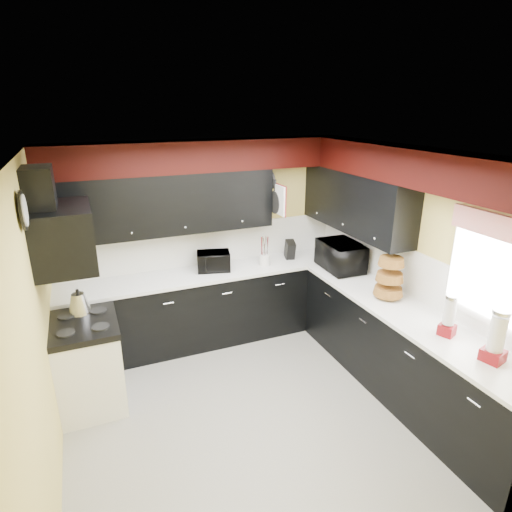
{
  "coord_description": "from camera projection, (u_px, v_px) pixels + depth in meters",
  "views": [
    {
      "loc": [
        -1.36,
        -3.24,
        2.89
      ],
      "look_at": [
        0.35,
        0.89,
        1.29
      ],
      "focal_mm": 30.0,
      "sensor_mm": 36.0,
      "label": 1
    }
  ],
  "objects": [
    {
      "name": "hood_duct",
      "position": [
        39.0,
        191.0,
        3.59
      ],
      "size": [
        0.24,
        0.4,
        0.4
      ],
      "primitive_type": "cube",
      "color": "black",
      "rests_on": "wall_left"
    },
    {
      "name": "pan_top",
      "position": [
        271.0,
        180.0,
        5.25
      ],
      "size": [
        0.03,
        0.22,
        0.4
      ],
      "primitive_type": null,
      "color": "black",
      "rests_on": "upper_back"
    },
    {
      "name": "splash_right",
      "position": [
        413.0,
        274.0,
        4.53
      ],
      "size": [
        0.02,
        3.6,
        0.5
      ],
      "primitive_type": "cube",
      "color": "white",
      "rests_on": "counter_right"
    },
    {
      "name": "wall_right",
      "position": [
        415.0,
        268.0,
        4.51
      ],
      "size": [
        0.06,
        3.6,
        2.5
      ],
      "primitive_type": "cube",
      "color": "#E0C666",
      "rests_on": "ground"
    },
    {
      "name": "stove",
      "position": [
        90.0,
        366.0,
        4.25
      ],
      "size": [
        0.6,
        0.75,
        0.86
      ],
      "primitive_type": "cube",
      "color": "white",
      "rests_on": "ground"
    },
    {
      "name": "utensil_crock",
      "position": [
        265.0,
        260.0,
        5.45
      ],
      "size": [
        0.16,
        0.16,
        0.15
      ],
      "primitive_type": "cylinder",
      "rotation": [
        0.0,
        0.0,
        0.14
      ],
      "color": "silver",
      "rests_on": "counter_back"
    },
    {
      "name": "baskets",
      "position": [
        390.0,
        277.0,
        4.47
      ],
      "size": [
        0.27,
        0.27,
        0.5
      ],
      "primitive_type": null,
      "color": "brown",
      "rests_on": "upper_right"
    },
    {
      "name": "upper_back",
      "position": [
        163.0,
        204.0,
        4.91
      ],
      "size": [
        2.6,
        0.35,
        0.7
      ],
      "primitive_type": "cube",
      "color": "black",
      "rests_on": "wall_back"
    },
    {
      "name": "soffit_back",
      "position": [
        203.0,
        156.0,
        4.91
      ],
      "size": [
        3.6,
        0.36,
        0.35
      ],
      "primitive_type": "cube",
      "color": "black",
      "rests_on": "wall_back"
    },
    {
      "name": "window",
      "position": [
        493.0,
        271.0,
        3.62
      ],
      "size": [
        0.03,
        0.86,
        0.96
      ],
      "primitive_type": null,
      "color": "white",
      "rests_on": "wall_right"
    },
    {
      "name": "deco_plate",
      "position": [
        454.0,
        179.0,
        3.86
      ],
      "size": [
        0.03,
        0.24,
        0.24
      ],
      "primitive_type": null,
      "color": "white",
      "rests_on": "wall_right"
    },
    {
      "name": "ceiling",
      "position": [
        258.0,
        155.0,
        3.44
      ],
      "size": [
        3.6,
        3.6,
        0.06
      ],
      "primitive_type": "cube",
      "color": "white",
      "rests_on": "wall_back"
    },
    {
      "name": "hood",
      "position": [
        64.0,
        237.0,
        3.78
      ],
      "size": [
        0.5,
        0.78,
        0.55
      ],
      "primitive_type": "cube",
      "color": "black",
      "rests_on": "wall_left"
    },
    {
      "name": "upper_right",
      "position": [
        355.0,
        201.0,
        5.04
      ],
      "size": [
        0.35,
        1.8,
        0.7
      ],
      "primitive_type": "cube",
      "color": "black",
      "rests_on": "wall_right"
    },
    {
      "name": "counter_right",
      "position": [
        408.0,
        313.0,
        4.25
      ],
      "size": [
        0.64,
        3.02,
        0.04
      ],
      "primitive_type": "cube",
      "color": "white",
      "rests_on": "cab_right"
    },
    {
      "name": "ground",
      "position": [
        258.0,
        409.0,
        4.28
      ],
      "size": [
        3.6,
        3.6,
        0.0
      ],
      "primitive_type": "plane",
      "color": "gray",
      "rests_on": "ground"
    },
    {
      "name": "dispenser_b",
      "position": [
        497.0,
        337.0,
        3.36
      ],
      "size": [
        0.2,
        0.2,
        0.44
      ],
      "primitive_type": null,
      "rotation": [
        0.0,
        0.0,
        0.25
      ],
      "color": "#59000A",
      "rests_on": "counter_right"
    },
    {
      "name": "cooktop",
      "position": [
        83.0,
        325.0,
        4.09
      ],
      "size": [
        0.62,
        0.77,
        0.06
      ],
      "primitive_type": "cube",
      "color": "black",
      "rests_on": "stove"
    },
    {
      "name": "pan_mid",
      "position": [
        275.0,
        202.0,
        5.22
      ],
      "size": [
        0.03,
        0.28,
        0.46
      ],
      "primitive_type": null,
      "color": "black",
      "rests_on": "upper_back"
    },
    {
      "name": "wall_back",
      "position": [
        203.0,
        240.0,
        5.43
      ],
      "size": [
        3.6,
        0.06,
        2.5
      ],
      "primitive_type": "cube",
      "color": "#E0C666",
      "rests_on": "ground"
    },
    {
      "name": "cab_right",
      "position": [
        403.0,
        354.0,
        4.41
      ],
      "size": [
        0.6,
        3.0,
        0.9
      ],
      "primitive_type": "cube",
      "color": "black",
      "rests_on": "ground"
    },
    {
      "name": "valance",
      "position": [
        497.0,
        226.0,
        3.46
      ],
      "size": [
        0.04,
        0.88,
        0.2
      ],
      "primitive_type": "cube",
      "color": "red",
      "rests_on": "wall_right"
    },
    {
      "name": "soffit_right",
      "position": [
        428.0,
        169.0,
        3.92
      ],
      "size": [
        0.36,
        3.24,
        0.35
      ],
      "primitive_type": "cube",
      "color": "black",
      "rests_on": "wall_right"
    },
    {
      "name": "microwave",
      "position": [
        341.0,
        256.0,
        5.28
      ],
      "size": [
        0.45,
        0.64,
        0.34
      ],
      "primitive_type": "imported",
      "rotation": [
        0.0,
        0.0,
        1.52
      ],
      "color": "black",
      "rests_on": "counter_right"
    },
    {
      "name": "cut_board",
      "position": [
        280.0,
        200.0,
        5.1
      ],
      "size": [
        0.03,
        0.26,
        0.35
      ],
      "primitive_type": "cube",
      "color": "white",
      "rests_on": "upper_back"
    },
    {
      "name": "toaster_oven",
      "position": [
        214.0,
        261.0,
        5.27
      ],
      "size": [
        0.47,
        0.42,
        0.23
      ],
      "primitive_type": "imported",
      "rotation": [
        0.0,
        0.0,
        -0.25
      ],
      "color": "black",
      "rests_on": "counter_back"
    },
    {
      "name": "kettle",
      "position": [
        79.0,
        303.0,
        4.24
      ],
      "size": [
        0.24,
        0.24,
        0.2
      ],
      "primitive_type": null,
      "rotation": [
        0.0,
        0.0,
        -0.08
      ],
      "color": "#AAA9AD",
      "rests_on": "cooktop"
    },
    {
      "name": "cab_back",
      "position": [
        212.0,
        307.0,
        5.43
      ],
      "size": [
        3.6,
        0.6,
        0.9
      ],
      "primitive_type": "cube",
      "color": "black",
      "rests_on": "ground"
    },
    {
      "name": "pan_low",
      "position": [
        266.0,
        201.0,
        5.46
      ],
      "size": [
        0.03,
        0.24,
        0.42
      ],
      "primitive_type": null,
      "color": "black",
      "rests_on": "upper_back"
    },
    {
      "name": "wall_left",
      "position": [
        37.0,
        335.0,
        3.21
      ],
      "size": [
        0.06,
        3.6,
        2.5
      ],
      "primitive_type": "cube",
      "color": "#E0C666",
      "rests_on": "ground"
    },
    {
      "name": "clock",
      "position": [
        23.0,
        210.0,
        3.14
      ],
      "size": [
        0.03,
        0.3,
        0.3
      ],
      "primitive_type": null,
      "color": "black",
      "rests_on": "wall_left"
    },
    {
      "name": "counter_back",
      "position": [
        211.0,
        273.0,
        5.28
      ],
      "size": [
        3.62,
        0.64,
        0.04
      ],
      "primitive_type": "cube",
      "color": "white",
      "rests_on": "cab_back"
    },
    {
      "name": "dispenser_a",
      "position": [
        449.0,
        317.0,
        3.76
      ],
      "size": [
        0.17,
        0.17,
        0.35
      ],
      "primitive_type": null,
      "rotation": [
        0.0,
        0.0,
        0.39
      ],
      "color": "#5F0500",
      "rests_on": "counter_right"
    },
    {
      "name": "splash_back",
      "position": [
        204.0,
        245.0,
        5.44
      ],
      "size": [
        3.6,
        0.02,
        0.5
      ],
      "primitive_type": "cube",
      "color": "white",
      "rests_on": "counter_back"
    },
    {
      "name": "knife_block",
      "position": [
        290.0,
        250.0,
        5.65
      ],
      "size": [
        0.14,
        0.18,
        0.25
      ],
      "primitive_type": "cube",
      "rotation": [
        0.0,
        0.0,
        -0.21
      ],
      "color": "black",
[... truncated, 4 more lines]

